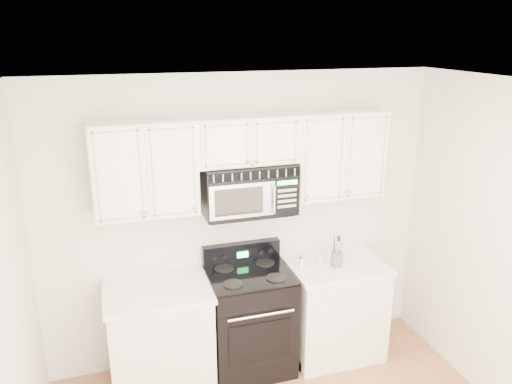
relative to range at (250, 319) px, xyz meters
name	(u,v)px	position (x,y,z in m)	size (l,w,h in m)	color
room	(323,328)	(0.01, -1.45, 0.82)	(3.51, 3.51, 2.61)	#A56B45
base_cabinet_left	(160,341)	(-0.79, -0.01, -0.06)	(0.86, 0.65, 0.92)	beige
base_cabinet_right	(334,311)	(0.81, -0.01, -0.06)	(0.86, 0.65, 0.92)	beige
range	(250,319)	(0.00, 0.00, 0.00)	(0.71, 0.65, 1.11)	black
upper_cabinets	(246,156)	(0.01, 0.13, 1.45)	(2.44, 0.37, 0.75)	beige
microwave	(249,189)	(0.02, 0.10, 1.18)	(0.77, 0.43, 0.42)	black
utensil_crock	(337,258)	(0.79, -0.06, 0.51)	(0.11, 0.11, 0.29)	slate
shaker_salt	(302,262)	(0.48, 0.00, 0.49)	(0.05, 0.05, 0.11)	silver
shaker_pepper	(320,258)	(0.67, 0.03, 0.49)	(0.04, 0.04, 0.10)	silver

